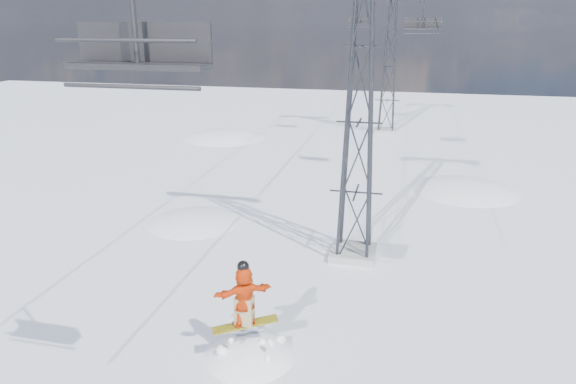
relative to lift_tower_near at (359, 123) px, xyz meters
name	(u,v)px	position (x,y,z in m)	size (l,w,h in m)	color
ground	(290,380)	(-0.80, -8.00, -5.47)	(120.00, 120.00, 0.00)	white
snow_terrain	(291,291)	(-5.57, 13.24, -15.06)	(39.00, 37.00, 22.00)	white
lift_tower_near	(359,123)	(0.00, 0.00, 0.00)	(5.20, 1.80, 11.43)	#999999
lift_tower_far	(389,67)	(0.00, 25.00, 0.00)	(5.20, 1.80, 11.43)	#999999
lift_chair_near	(139,50)	(-2.20, -11.93, 3.23)	(2.16, 0.62, 2.68)	black
lift_chair_mid	(423,25)	(2.20, 10.43, 3.43)	(1.96, 0.56, 2.43)	black
lift_chair_far	(360,21)	(-2.20, 21.23, 3.59)	(1.80, 0.52, 2.24)	black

